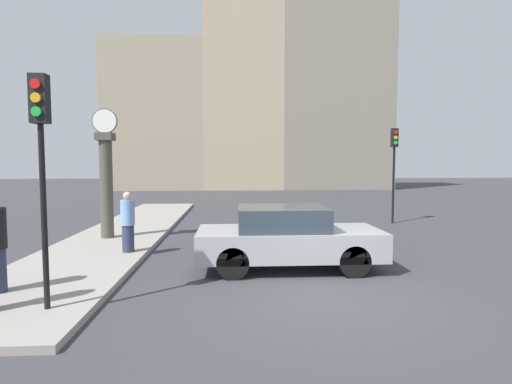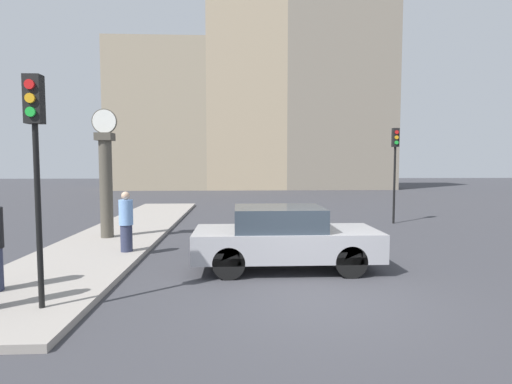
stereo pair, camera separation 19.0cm
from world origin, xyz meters
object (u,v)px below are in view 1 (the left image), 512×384
street_clock (106,178)px  sedan_car (287,237)px  traffic_light_far (394,156)px  pedestrian_blue_stripe (128,222)px  traffic_light_near (41,142)px

street_clock → sedan_car: bearing=-34.5°
traffic_light_far → pedestrian_blue_stripe: (-9.40, -5.42, -1.87)m
pedestrian_blue_stripe → sedan_car: bearing=-20.0°
traffic_light_near → pedestrian_blue_stripe: bearing=86.9°
pedestrian_blue_stripe → street_clock: bearing=119.2°
sedan_car → street_clock: (-5.23, 3.59, 1.28)m
traffic_light_far → street_clock: 11.12m
traffic_light_far → traffic_light_near: bearing=-135.1°
sedan_car → traffic_light_far: (5.36, 6.89, 2.05)m
sedan_car → traffic_light_far: bearing=52.1°
sedan_car → traffic_light_near: bearing=-147.8°
sedan_car → street_clock: 6.47m
sedan_car → traffic_light_near: 5.45m
traffic_light_near → traffic_light_far: traffic_light_far is taller
traffic_light_near → sedan_car: bearing=32.2°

